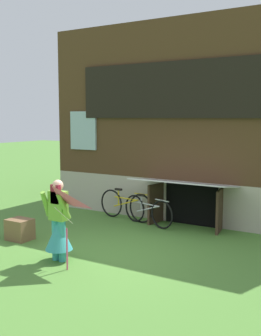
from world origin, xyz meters
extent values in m
plane|color=#4C7F33|center=(0.00, 0.00, 0.00)|extent=(60.00, 60.00, 0.00)
cube|color=#ADA393|center=(0.00, 5.33, 0.55)|extent=(7.84, 4.66, 1.10)
cube|color=#4C331E|center=(0.00, 5.33, 3.14)|extent=(7.84, 4.66, 4.10)
cube|color=black|center=(0.00, 2.96, 3.39)|extent=(5.71, 0.08, 1.41)
cube|color=#9EB7C6|center=(0.00, 2.98, 3.39)|extent=(5.55, 0.04, 1.29)
cube|color=#9EB7C6|center=(-2.99, 2.97, 2.32)|extent=(0.90, 0.06, 1.10)
cube|color=black|center=(0.40, 2.98, 0.51)|extent=(1.40, 0.03, 1.02)
cube|color=#3D2B1E|center=(-0.45, 2.70, 0.51)|extent=(0.13, 0.70, 1.02)
cube|color=#3D2B1E|center=(1.25, 2.70, 0.51)|extent=(0.18, 0.70, 1.02)
cube|color=#B2B2B7|center=(0.40, 2.45, 1.15)|extent=(2.47, 1.09, 0.18)
cylinder|color=teal|center=(-0.72, -0.85, 0.39)|extent=(0.14, 0.14, 0.79)
cylinder|color=teal|center=(-0.56, -0.85, 0.39)|extent=(0.14, 0.14, 0.79)
cone|color=teal|center=(-0.64, -0.85, 0.51)|extent=(0.52, 0.52, 0.59)
cube|color=#72AD38|center=(-0.64, -0.85, 1.06)|extent=(0.34, 0.20, 0.56)
cylinder|color=#72AD38|center=(-0.86, -0.95, 1.09)|extent=(0.17, 0.32, 0.52)
cylinder|color=#72AD38|center=(-0.42, -0.95, 1.09)|extent=(0.17, 0.32, 0.52)
cube|color=maroon|center=(-0.64, -0.91, 1.29)|extent=(0.20, 0.08, 0.36)
sphere|color=#D8AD8E|center=(-0.64, -0.85, 1.45)|extent=(0.21, 0.21, 0.21)
pyramid|color=#E54C7F|center=(-0.36, -1.34, 1.22)|extent=(0.84, 0.71, 0.46)
cylinder|color=beige|center=(-0.29, -1.10, 0.96)|extent=(0.01, 0.48, 0.40)
cylinder|color=#E54C7F|center=(-0.19, -1.15, 0.38)|extent=(0.03, 0.03, 0.76)
torus|color=black|center=(-0.04, 2.22, 0.35)|extent=(0.69, 0.23, 0.71)
torus|color=black|center=(-0.96, 2.48, 0.35)|extent=(0.69, 0.23, 0.71)
cylinder|color=#ADAFB5|center=(-0.50, 2.35, 0.54)|extent=(0.71, 0.23, 0.04)
cylinder|color=#ADAFB5|center=(-0.50, 2.35, 0.42)|extent=(0.77, 0.25, 0.29)
cylinder|color=#ADAFB5|center=(-0.73, 2.42, 0.54)|extent=(0.04, 0.04, 0.40)
cube|color=black|center=(-0.73, 2.42, 0.74)|extent=(0.20, 0.08, 0.05)
cylinder|color=#ADAFB5|center=(-0.04, 2.22, 0.70)|extent=(0.43, 0.15, 0.03)
torus|color=black|center=(-0.77, 2.47, 0.38)|extent=(0.76, 0.16, 0.76)
torus|color=black|center=(-1.79, 2.62, 0.38)|extent=(0.76, 0.16, 0.76)
cylinder|color=gold|center=(-1.28, 2.54, 0.58)|extent=(0.77, 0.15, 0.04)
cylinder|color=gold|center=(-1.28, 2.54, 0.45)|extent=(0.84, 0.16, 0.31)
cylinder|color=gold|center=(-1.53, 2.58, 0.58)|extent=(0.04, 0.04, 0.43)
cube|color=black|center=(-1.53, 2.58, 0.79)|extent=(0.20, 0.08, 0.05)
cylinder|color=gold|center=(-0.77, 2.47, 0.75)|extent=(0.44, 0.09, 0.03)
cube|color=brown|center=(-2.30, -0.25, 0.23)|extent=(0.52, 0.45, 0.47)
camera|label=1|loc=(4.62, -6.83, 2.73)|focal=45.54mm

